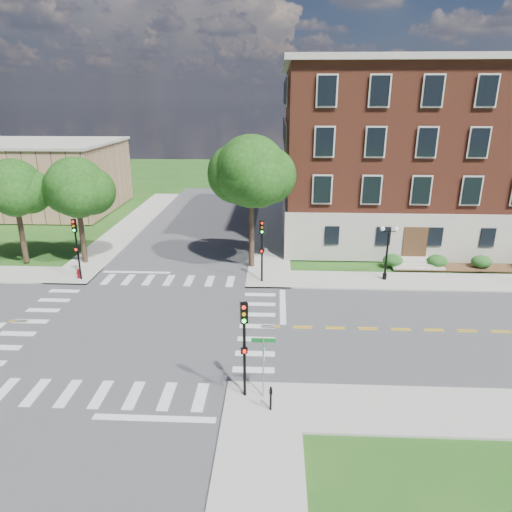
{
  "coord_description": "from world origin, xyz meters",
  "views": [
    {
      "loc": [
        8.27,
        -25.25,
        13.45
      ],
      "look_at": [
        6.92,
        4.12,
        3.2
      ],
      "focal_mm": 32.0,
      "sensor_mm": 36.0,
      "label": 1
    }
  ],
  "objects_px": {
    "twin_lamp_west": "(387,250)",
    "street_sign_pole": "(264,356)",
    "push_button_post": "(271,397)",
    "traffic_signal_nw": "(76,241)",
    "traffic_signal_se": "(244,338)",
    "traffic_signal_ne": "(262,243)",
    "fire_hydrant": "(79,274)"
  },
  "relations": [
    {
      "from": "street_sign_pole",
      "to": "push_button_post",
      "type": "bearing_deg",
      "value": -69.82
    },
    {
      "from": "traffic_signal_nw",
      "to": "street_sign_pole",
      "type": "bearing_deg",
      "value": -43.9
    },
    {
      "from": "twin_lamp_west",
      "to": "fire_hydrant",
      "type": "distance_m",
      "value": 23.88
    },
    {
      "from": "traffic_signal_nw",
      "to": "street_sign_pole",
      "type": "xyz_separation_m",
      "value": [
        14.56,
        -14.01,
        -0.88
      ]
    },
    {
      "from": "street_sign_pole",
      "to": "twin_lamp_west",
      "type": "bearing_deg",
      "value": 59.39
    },
    {
      "from": "street_sign_pole",
      "to": "push_button_post",
      "type": "xyz_separation_m",
      "value": [
        0.36,
        -0.97,
        -1.51
      ]
    },
    {
      "from": "traffic_signal_ne",
      "to": "traffic_signal_nw",
      "type": "bearing_deg",
      "value": -179.03
    },
    {
      "from": "traffic_signal_nw",
      "to": "fire_hydrant",
      "type": "distance_m",
      "value": 2.75
    },
    {
      "from": "traffic_signal_ne",
      "to": "twin_lamp_west",
      "type": "xyz_separation_m",
      "value": [
        9.49,
        0.86,
        -0.66
      ]
    },
    {
      "from": "push_button_post",
      "to": "fire_hydrant",
      "type": "xyz_separation_m",
      "value": [
        -15.19,
        15.26,
        -0.33
      ]
    },
    {
      "from": "traffic_signal_se",
      "to": "traffic_signal_nw",
      "type": "distance_m",
      "value": 19.54
    },
    {
      "from": "traffic_signal_se",
      "to": "traffic_signal_ne",
      "type": "relative_size",
      "value": 1.0
    },
    {
      "from": "traffic_signal_nw",
      "to": "push_button_post",
      "type": "bearing_deg",
      "value": -45.13
    },
    {
      "from": "push_button_post",
      "to": "twin_lamp_west",
      "type": "bearing_deg",
      "value": 61.92
    },
    {
      "from": "traffic_signal_ne",
      "to": "push_button_post",
      "type": "distance_m",
      "value": 15.44
    },
    {
      "from": "traffic_signal_ne",
      "to": "street_sign_pole",
      "type": "distance_m",
      "value": 14.29
    },
    {
      "from": "traffic_signal_se",
      "to": "fire_hydrant",
      "type": "height_order",
      "value": "traffic_signal_se"
    },
    {
      "from": "twin_lamp_west",
      "to": "push_button_post",
      "type": "distance_m",
      "value": 18.31
    },
    {
      "from": "traffic_signal_ne",
      "to": "traffic_signal_se",
      "type": "bearing_deg",
      "value": -91.34
    },
    {
      "from": "traffic_signal_ne",
      "to": "push_button_post",
      "type": "bearing_deg",
      "value": -86.59
    },
    {
      "from": "traffic_signal_nw",
      "to": "twin_lamp_west",
      "type": "relative_size",
      "value": 1.13
    },
    {
      "from": "twin_lamp_west",
      "to": "street_sign_pole",
      "type": "bearing_deg",
      "value": -120.61
    },
    {
      "from": "traffic_signal_se",
      "to": "twin_lamp_west",
      "type": "xyz_separation_m",
      "value": [
        9.82,
        15.04,
        -0.66
      ]
    },
    {
      "from": "twin_lamp_west",
      "to": "push_button_post",
      "type": "relative_size",
      "value": 3.53
    },
    {
      "from": "traffic_signal_ne",
      "to": "fire_hydrant",
      "type": "bearing_deg",
      "value": 179.86
    },
    {
      "from": "push_button_post",
      "to": "traffic_signal_nw",
      "type": "bearing_deg",
      "value": 134.87
    },
    {
      "from": "traffic_signal_se",
      "to": "fire_hydrant",
      "type": "bearing_deg",
      "value": 134.46
    },
    {
      "from": "push_button_post",
      "to": "traffic_signal_ne",
      "type": "bearing_deg",
      "value": 93.41
    },
    {
      "from": "traffic_signal_se",
      "to": "street_sign_pole",
      "type": "height_order",
      "value": "traffic_signal_se"
    },
    {
      "from": "street_sign_pole",
      "to": "push_button_post",
      "type": "distance_m",
      "value": 1.83
    },
    {
      "from": "traffic_signal_se",
      "to": "street_sign_pole",
      "type": "distance_m",
      "value": 1.24
    },
    {
      "from": "traffic_signal_se",
      "to": "fire_hydrant",
      "type": "relative_size",
      "value": 6.4
    }
  ]
}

